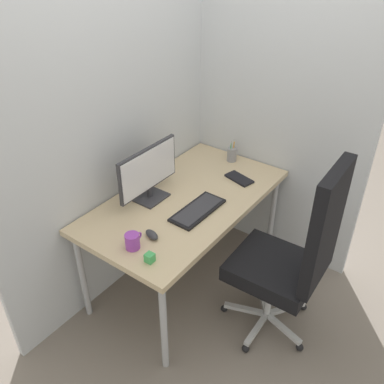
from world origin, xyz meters
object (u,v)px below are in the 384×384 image
notebook (239,179)px  coffee_mug (133,241)px  monitor (149,172)px  office_chair (294,256)px  pen_holder (232,154)px  keyboard (198,210)px  desk_clamp_accessory (150,258)px  mouse (152,235)px

notebook → coffee_mug: size_ratio=1.73×
monitor → notebook: (0.56, -0.37, -0.20)m
office_chair → pen_holder: size_ratio=7.21×
office_chair → notebook: (0.43, 0.64, 0.10)m
pen_holder → coffee_mug: (-1.23, -0.09, -0.01)m
coffee_mug → office_chair: bearing=-51.6°
office_chair → monitor: 1.06m
keyboard → notebook: 0.50m
notebook → coffee_mug: bearing=-171.6°
notebook → desk_clamp_accessory: size_ratio=3.95×
office_chair → notebook: size_ratio=6.22×
pen_holder → notebook: size_ratio=0.86×
office_chair → desk_clamp_accessory: (-0.62, 0.59, 0.12)m
mouse → notebook: (0.88, -0.08, -0.01)m
mouse → office_chair: bearing=-42.6°
monitor → pen_holder: bearing=-12.3°
office_chair → desk_clamp_accessory: office_chair is taller
mouse → desk_clamp_accessory: bearing=-127.2°
mouse → coffee_mug: (-0.13, 0.03, 0.03)m
monitor → coffee_mug: (-0.45, -0.26, -0.16)m
coffee_mug → pen_holder: bearing=4.2°
keyboard → pen_holder: size_ratio=2.29×
office_chair → mouse: bearing=122.5°
office_chair → notebook: office_chair is taller
notebook → coffee_mug: coffee_mug is taller
coffee_mug → mouse: bearing=-12.1°
keyboard → notebook: keyboard is taller
mouse → notebook: bearing=9.9°
coffee_mug → monitor: bearing=30.1°
coffee_mug → desk_clamp_accessory: (-0.03, -0.16, -0.02)m
pen_holder → coffee_mug: pen_holder is taller
coffee_mug → desk_clamp_accessory: coffee_mug is taller
keyboard → desk_clamp_accessory: desk_clamp_accessory is taller
mouse → desk_clamp_accessory: desk_clamp_accessory is taller
monitor → mouse: (-0.32, -0.29, -0.18)m
monitor → keyboard: monitor is taller
keyboard → mouse: mouse is taller
monitor → desk_clamp_accessory: monitor is taller
monitor → pen_holder: (0.78, -0.17, -0.15)m
pen_holder → keyboard: bearing=-165.6°
pen_holder → notebook: (-0.21, -0.20, -0.05)m
office_chair → coffee_mug: bearing=128.4°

